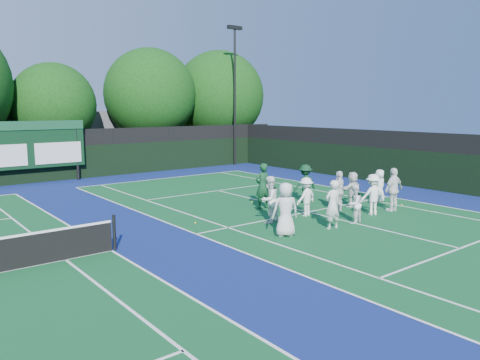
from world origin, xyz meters
TOP-DOWN VIEW (x-y plane):
  - ground at (0.00, 0.00)m, footprint 120.00×120.00m
  - court_apron at (-6.00, 1.00)m, footprint 34.00×32.00m
  - near_court at (0.00, 1.00)m, footprint 11.05×23.85m
  - back_fence at (-6.00, 16.00)m, footprint 34.00×0.08m
  - divider_fence_right at (9.00, 1.00)m, footprint 0.08×32.00m
  - scoreboard at (-7.01, 15.59)m, footprint 6.00×0.21m
  - clubhouse at (-2.00, 24.00)m, footprint 18.00×6.00m
  - light_pole_right at (7.50, 15.70)m, footprint 1.20×0.30m
  - tree_c at (-4.27, 19.58)m, footprint 5.41×5.41m
  - tree_d at (2.69, 19.58)m, footprint 6.72×6.72m
  - tree_e at (8.95, 19.58)m, footprint 7.30×7.30m
  - tennis_ball_0 at (-1.93, 0.00)m, footprint 0.07×0.07m
  - tennis_ball_1 at (3.07, 0.98)m, footprint 0.07×0.07m
  - tennis_ball_3 at (-4.70, 2.26)m, footprint 0.07×0.07m
  - tennis_ball_4 at (-0.59, 3.88)m, footprint 0.07×0.07m
  - tennis_ball_5 at (4.23, -0.64)m, footprint 0.07×0.07m
  - player_front_0 at (-3.24, -1.03)m, footprint 1.05×0.89m
  - player_front_1 at (-1.27, -1.38)m, footprint 0.69×0.49m
  - player_front_2 at (0.01, -1.32)m, footprint 0.80×0.67m
  - player_front_3 at (1.70, -0.91)m, footprint 1.22×0.96m
  - player_front_4 at (2.97, -1.01)m, footprint 1.08×0.48m
  - player_back_0 at (-2.44, 0.67)m, footprint 0.98×0.83m
  - player_back_1 at (-0.55, 0.61)m, footprint 1.06×0.68m
  - player_back_2 at (1.15, 0.34)m, footprint 1.08×0.78m
  - player_back_3 at (2.34, 0.61)m, footprint 1.47×0.64m
  - player_back_4 at (4.10, 0.47)m, footprint 0.75×0.50m
  - coach_left at (-1.03, 2.68)m, footprint 0.76×0.54m
  - coach_right at (1.32, 2.46)m, footprint 1.23×0.84m

SIDE VIEW (x-z plane):
  - ground at x=0.00m, z-range 0.00..0.00m
  - court_apron at x=-6.00m, z-range 0.00..0.01m
  - near_court at x=0.00m, z-range 0.01..0.01m
  - tennis_ball_0 at x=-1.93m, z-range 0.00..0.07m
  - tennis_ball_1 at x=3.07m, z-range 0.00..0.07m
  - tennis_ball_3 at x=-4.70m, z-range 0.00..0.07m
  - tennis_ball_4 at x=-0.59m, z-range 0.00..0.07m
  - tennis_ball_5 at x=4.23m, z-range 0.00..0.07m
  - player_front_2 at x=0.01m, z-range 0.00..1.46m
  - player_back_4 at x=4.10m, z-range 0.00..1.50m
  - player_back_3 at x=2.34m, z-range 0.00..1.54m
  - player_back_1 at x=-0.55m, z-range 0.00..1.55m
  - player_front_3 at x=1.70m, z-range 0.00..1.66m
  - player_back_2 at x=1.15m, z-range 0.00..1.71m
  - coach_right at x=1.32m, z-range 0.00..1.75m
  - player_front_1 at x=-1.27m, z-range 0.00..1.77m
  - player_back_0 at x=-2.44m, z-range 0.00..1.78m
  - player_front_4 at x=2.97m, z-range 0.00..1.82m
  - player_front_0 at x=-3.24m, z-range 0.00..1.83m
  - coach_left at x=-1.03m, z-range 0.00..1.96m
  - back_fence at x=-6.00m, z-range -0.14..2.86m
  - divider_fence_right at x=9.00m, z-range -0.14..2.86m
  - clubhouse at x=-2.00m, z-range 0.00..4.00m
  - scoreboard at x=-7.01m, z-range 0.42..3.97m
  - tree_c at x=-4.27m, z-range 0.73..7.88m
  - tree_e at x=8.95m, z-range 0.59..9.46m
  - tree_d at x=2.69m, z-range 0.76..9.36m
  - light_pole_right at x=7.50m, z-range 1.24..11.36m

